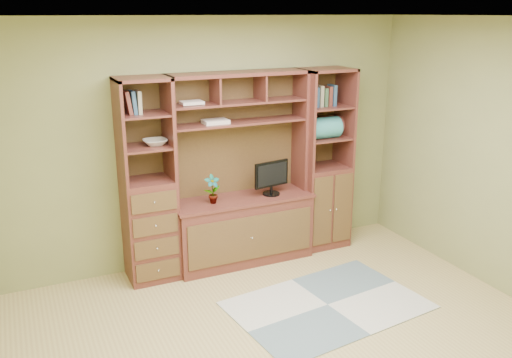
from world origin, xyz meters
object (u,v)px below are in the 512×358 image
right_tower (324,160)px  left_tower (147,182)px  center_hutch (242,171)px  monitor (271,172)px

right_tower → left_tower: bearing=180.0°
center_hutch → monitor: size_ratio=3.99×
monitor → left_tower: bearing=167.2°
right_tower → monitor: right_tower is taller
left_tower → monitor: bearing=-3.2°
left_tower → right_tower: same height
center_hutch → right_tower: same height
left_tower → right_tower: 2.02m
center_hutch → right_tower: (1.02, 0.04, 0.00)m
left_tower → right_tower: (2.02, 0.00, 0.00)m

